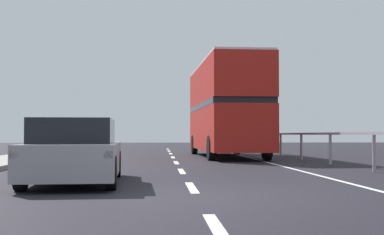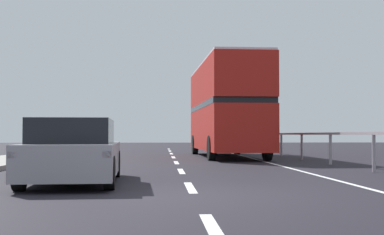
{
  "view_description": "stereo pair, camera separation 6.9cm",
  "coord_description": "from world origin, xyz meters",
  "views": [
    {
      "loc": [
        -0.65,
        -9.46,
        1.04
      ],
      "look_at": [
        0.5,
        9.11,
        1.63
      ],
      "focal_mm": 50.63,
      "sensor_mm": 36.0,
      "label": 1
    },
    {
      "loc": [
        -0.58,
        -9.47,
        1.04
      ],
      "look_at": [
        0.5,
        9.11,
        1.63
      ],
      "focal_mm": 50.63,
      "sensor_mm": 36.0,
      "label": 2
    }
  ],
  "objects": [
    {
      "name": "bridge_side_railing",
      "position": [
        5.31,
        9.0,
        0.91
      ],
      "size": [
        0.1,
        42.0,
        1.11
      ],
      "color": "gray",
      "rests_on": "ground"
    },
    {
      "name": "hatchback_car_near",
      "position": [
        -2.43,
        2.27,
        0.66
      ],
      "size": [
        2.02,
        4.62,
        1.37
      ],
      "rotation": [
        0.0,
        0.0,
        0.04
      ],
      "color": "gray",
      "rests_on": "ground"
    },
    {
      "name": "double_decker_bus_red",
      "position": [
        2.49,
        15.61,
        2.32
      ],
      "size": [
        2.79,
        10.18,
        4.34
      ],
      "rotation": [
        0.0,
        0.0,
        0.03
      ],
      "color": "#AC1B14",
      "rests_on": "ground"
    },
    {
      "name": "lane_paint_markings",
      "position": [
        2.09,
        8.7,
        0.0
      ],
      "size": [
        3.55,
        46.0,
        0.01
      ],
      "color": "silver",
      "rests_on": "ground"
    },
    {
      "name": "ground_plane",
      "position": [
        0.0,
        0.0,
        -0.05
      ],
      "size": [
        75.55,
        120.0,
        0.1
      ],
      "primitive_type": "cube",
      "color": "black"
    }
  ]
}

